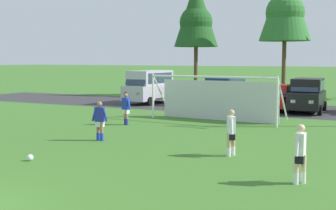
# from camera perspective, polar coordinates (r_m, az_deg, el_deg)

# --- Properties ---
(ground_plane) EXTENTS (400.00, 400.00, 0.00)m
(ground_plane) POSITION_cam_1_polar(r_m,az_deg,el_deg) (23.53, 4.81, -2.60)
(ground_plane) COLOR #3D7028
(parking_lot_strip) EXTENTS (52.00, 8.40, 0.01)m
(parking_lot_strip) POSITION_cam_1_polar(r_m,az_deg,el_deg) (32.36, 11.22, -0.42)
(parking_lot_strip) COLOR #333335
(parking_lot_strip) RESTS_ON ground
(soccer_ball) EXTENTS (0.22, 0.22, 0.22)m
(soccer_ball) POSITION_cam_1_polar(r_m,az_deg,el_deg) (16.14, -16.70, -6.25)
(soccer_ball) COLOR white
(soccer_ball) RESTS_ON ground
(soccer_goal) EXTENTS (7.52, 2.36, 2.57)m
(soccer_goal) POSITION_cam_1_polar(r_m,az_deg,el_deg) (25.57, 6.03, 0.96)
(soccer_goal) COLOR white
(soccer_goal) RESTS_ON ground
(player_striker_near) EXTENTS (0.41, 0.71, 1.64)m
(player_striker_near) POSITION_cam_1_polar(r_m,az_deg,el_deg) (16.27, 7.82, -3.42)
(player_striker_near) COLOR tan
(player_striker_near) RESTS_ON ground
(player_midfield_center) EXTENTS (0.71, 0.34, 1.64)m
(player_midfield_center) POSITION_cam_1_polar(r_m,az_deg,el_deg) (23.90, -5.24, -0.49)
(player_midfield_center) COLOR #936B4C
(player_midfield_center) RESTS_ON ground
(player_defender_far) EXTENTS (0.75, 0.34, 1.64)m
(player_defender_far) POSITION_cam_1_polar(r_m,az_deg,el_deg) (19.39, -8.45, -1.96)
(player_defender_far) COLOR #936B4C
(player_defender_far) RESTS_ON ground
(player_winger_right) EXTENTS (0.31, 0.73, 1.64)m
(player_winger_right) POSITION_cam_1_polar(r_m,az_deg,el_deg) (13.05, 16.04, -5.85)
(player_winger_right) COLOR beige
(player_winger_right) RESTS_ON ground
(parked_car_slot_far_left) EXTENTS (2.31, 4.86, 2.52)m
(parked_car_slot_far_left) POSITION_cam_1_polar(r_m,az_deg,el_deg) (35.49, -2.31, 2.38)
(parked_car_slot_far_left) COLOR #B2B2BC
(parked_car_slot_far_left) RESTS_ON ground
(parked_car_slot_left) EXTENTS (2.19, 4.28, 1.72)m
(parked_car_slot_left) POSITION_cam_1_polar(r_m,az_deg,el_deg) (34.83, 3.20, 1.54)
(parked_car_slot_left) COLOR tan
(parked_car_slot_left) RESTS_ON ground
(parked_car_slot_center_left) EXTENTS (2.33, 4.70, 2.16)m
(parked_car_slot_center_left) POSITION_cam_1_polar(r_m,az_deg,el_deg) (32.36, 7.03, 1.62)
(parked_car_slot_center_left) COLOR navy
(parked_car_slot_center_left) RESTS_ON ground
(parked_car_slot_center) EXTENTS (2.12, 4.25, 1.72)m
(parked_car_slot_center) POSITION_cam_1_polar(r_m,az_deg,el_deg) (31.35, 13.30, 0.94)
(parked_car_slot_center) COLOR red
(parked_car_slot_center) RESTS_ON ground
(parked_car_slot_center_right) EXTENTS (2.34, 4.70, 2.16)m
(parked_car_slot_center_right) POSITION_cam_1_polar(r_m,az_deg,el_deg) (30.77, 16.86, 1.21)
(parked_car_slot_center_right) COLOR black
(parked_car_slot_center_right) RESTS_ON ground
(tree_left_edge) EXTENTS (4.10, 4.10, 10.92)m
(tree_left_edge) POSITION_cam_1_polar(r_m,az_deg,el_deg) (43.52, 3.50, 11.11)
(tree_left_edge) COLOR brown
(tree_left_edge) RESTS_ON ground
(tree_mid_left) EXTENTS (4.50, 4.50, 12.01)m
(tree_mid_left) POSITION_cam_1_polar(r_m,az_deg,el_deg) (42.49, 14.33, 12.10)
(tree_mid_left) COLOR brown
(tree_mid_left) RESTS_ON ground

